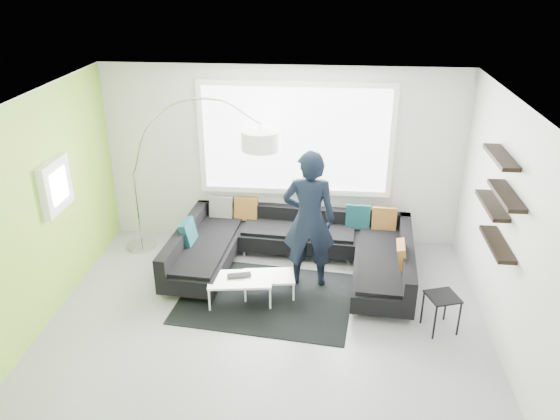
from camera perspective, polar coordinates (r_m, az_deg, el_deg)
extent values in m
plane|color=gray|center=(6.90, -1.60, -12.57)|extent=(5.50, 5.50, 0.00)
cube|color=silver|center=(8.44, 0.26, 5.55)|extent=(5.50, 0.04, 2.80)
cube|color=silver|center=(4.11, -6.08, -18.16)|extent=(5.50, 0.04, 2.80)
cube|color=silver|center=(7.01, -24.68, -1.04)|extent=(0.04, 5.00, 2.80)
cube|color=silver|center=(6.45, 23.32, -2.99)|extent=(0.04, 5.00, 2.80)
cube|color=silver|center=(5.65, -1.94, 10.57)|extent=(5.50, 5.00, 0.04)
cube|color=#93C638|center=(7.00, -24.61, -1.05)|extent=(0.01, 5.00, 2.80)
cube|color=silver|center=(8.29, 1.63, 7.37)|extent=(2.96, 0.06, 1.68)
cube|color=white|center=(7.38, -22.34, 2.35)|extent=(0.12, 0.66, 0.66)
cube|color=black|center=(6.64, 21.90, 0.92)|extent=(0.20, 1.24, 0.95)
cube|color=black|center=(7.96, 1.30, -5.43)|extent=(3.53, 2.34, 0.36)
cube|color=black|center=(7.81, 1.33, -3.46)|extent=(3.53, 2.34, 0.27)
cube|color=brown|center=(7.78, 1.33, -3.12)|extent=(3.02, 0.41, 0.37)
cube|color=black|center=(7.49, -1.46, -9.15)|extent=(2.46, 1.91, 0.01)
cube|color=white|center=(7.41, -2.67, -7.99)|extent=(1.15, 0.77, 0.35)
cube|color=black|center=(7.07, 16.42, -10.26)|extent=(0.45, 0.45, 0.49)
imported|color=black|center=(7.36, 3.04, -1.02)|extent=(0.73, 0.50, 1.97)
imported|color=black|center=(7.26, -4.25, -7.04)|extent=(0.42, 0.37, 0.03)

